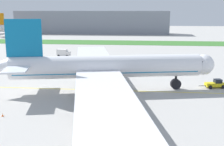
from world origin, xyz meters
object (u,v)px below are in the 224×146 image
(pushback_tug, at_px, (215,84))
(service_truck_baggage_loader, at_px, (63,53))
(ground_crew_wingwalker_port, at_px, (106,88))
(airliner_foreground, at_px, (103,67))
(traffic_cone_near_nose, at_px, (3,115))

(pushback_tug, xyz_separation_m, service_truck_baggage_loader, (-49.93, 44.27, 0.63))
(pushback_tug, relative_size, ground_crew_wingwalker_port, 3.70)
(airliner_foreground, relative_size, service_truck_baggage_loader, 14.58)
(airliner_foreground, bearing_deg, service_truck_baggage_loader, 114.90)
(pushback_tug, distance_m, ground_crew_wingwalker_port, 26.98)
(traffic_cone_near_nose, bearing_deg, pushback_tug, 29.91)
(airliner_foreground, bearing_deg, ground_crew_wingwalker_port, -63.80)
(airliner_foreground, distance_m, service_truck_baggage_loader, 55.28)
(pushback_tug, height_order, traffic_cone_near_nose, pushback_tug)
(ground_crew_wingwalker_port, relative_size, traffic_cone_near_nose, 3.00)
(airliner_foreground, xyz_separation_m, pushback_tug, (26.72, 5.73, -4.69))
(airliner_foreground, height_order, service_truck_baggage_loader, airliner_foreground)
(airliner_foreground, relative_size, traffic_cone_near_nose, 144.33)
(service_truck_baggage_loader, bearing_deg, traffic_cone_near_nose, -83.74)
(ground_crew_wingwalker_port, relative_size, service_truck_baggage_loader, 0.30)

